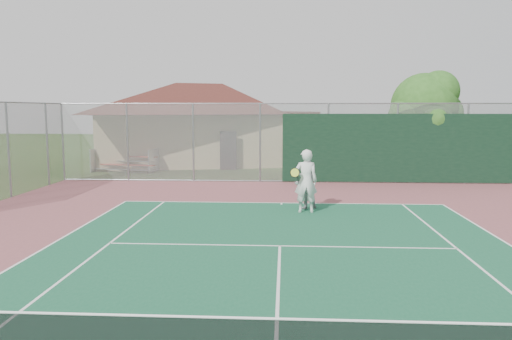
# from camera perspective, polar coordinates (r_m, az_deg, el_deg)

# --- Properties ---
(back_fence) EXTENTS (20.08, 0.11, 3.53)m
(back_fence) POSITION_cam_1_polar(r_m,az_deg,el_deg) (22.25, 8.49, 2.82)
(back_fence) COLOR gray
(back_fence) RESTS_ON ground
(side_fence_left) EXTENTS (0.08, 9.00, 3.50)m
(side_fence_left) POSITION_cam_1_polar(r_m,az_deg,el_deg) (20.37, -26.44, 2.03)
(side_fence_left) COLOR gray
(side_fence_left) RESTS_ON ground
(clubhouse) EXTENTS (14.67, 11.39, 5.64)m
(clubhouse) POSITION_cam_1_polar(r_m,az_deg,el_deg) (30.94, -6.05, 6.21)
(clubhouse) COLOR tan
(clubhouse) RESTS_ON ground
(bleachers) EXTENTS (3.48, 2.36, 1.20)m
(bleachers) POSITION_cam_1_polar(r_m,az_deg,el_deg) (27.27, -14.39, 1.24)
(bleachers) COLOR #A13A25
(bleachers) RESTS_ON ground
(tree) EXTENTS (3.59, 3.40, 5.01)m
(tree) POSITION_cam_1_polar(r_m,az_deg,el_deg) (24.57, 18.84, 6.70)
(tree) COLOR #3E2616
(tree) RESTS_ON ground
(player_white_front) EXTENTS (0.89, 0.66, 1.99)m
(player_white_front) POSITION_cam_1_polar(r_m,az_deg,el_deg) (15.65, 5.69, -1.32)
(player_white_front) COLOR silver
(player_white_front) RESTS_ON ground
(player_grey_back) EXTENTS (0.96, 0.89, 1.58)m
(player_grey_back) POSITION_cam_1_polar(r_m,az_deg,el_deg) (16.32, 5.69, -1.71)
(player_grey_back) COLOR #959799
(player_grey_back) RESTS_ON ground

